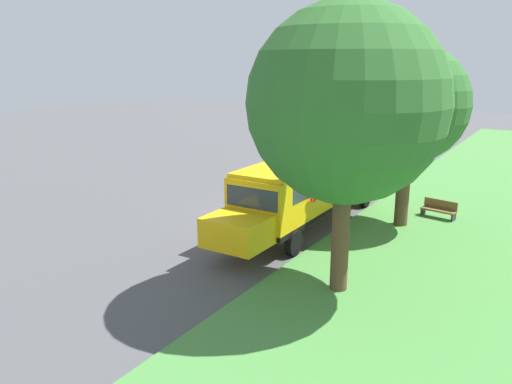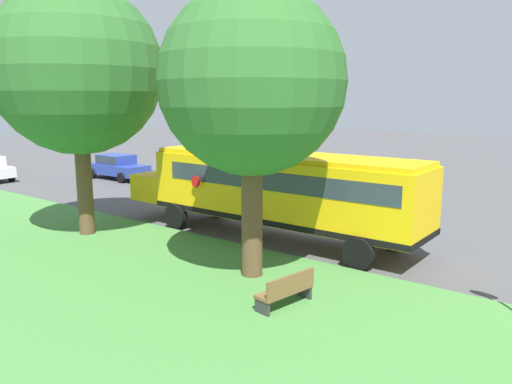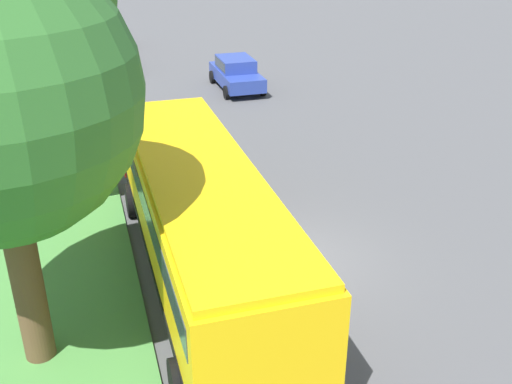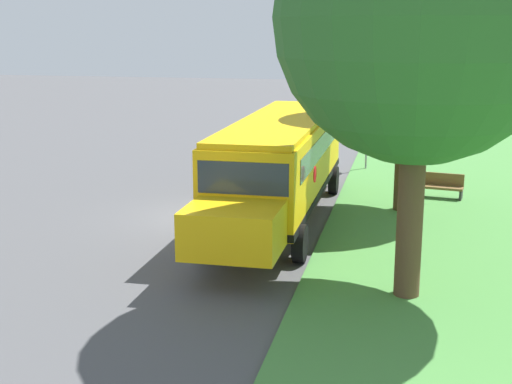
{
  "view_description": "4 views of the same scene",
  "coord_description": "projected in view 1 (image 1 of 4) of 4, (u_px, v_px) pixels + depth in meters",
  "views": [
    {
      "loc": [
        -12.17,
        19.93,
        7.33
      ],
      "look_at": [
        -0.36,
        1.12,
        1.49
      ],
      "focal_mm": 35.0,
      "sensor_mm": 36.0,
      "label": 1
    },
    {
      "loc": [
        -17.02,
        -10.42,
        5.05
      ],
      "look_at": [
        -2.42,
        0.79,
        1.63
      ],
      "focal_mm": 35.0,
      "sensor_mm": 36.0,
      "label": 2
    },
    {
      "loc": [
        -4.81,
        -12.44,
        8.35
      ],
      "look_at": [
        -0.42,
        2.04,
        1.1
      ],
      "focal_mm": 42.0,
      "sensor_mm": 36.0,
      "label": 3
    },
    {
      "loc": [
        -6.37,
        21.06,
        5.92
      ],
      "look_at": [
        -2.52,
        3.46,
        1.72
      ],
      "focal_mm": 50.0,
      "sensor_mm": 36.0,
      "label": 4
    }
  ],
  "objects": [
    {
      "name": "stop_sign",
      "position": [
        408.0,
        161.0,
        28.77
      ],
      "size": [
        0.08,
        0.68,
        2.74
      ],
      "color": "gray",
      "rests_on": "ground"
    },
    {
      "name": "park_bench",
      "position": [
        439.0,
        209.0,
        23.77
      ],
      "size": [
        1.66,
        0.76,
        0.92
      ],
      "color": "brown",
      "rests_on": "ground"
    },
    {
      "name": "oak_tree_roadside_mid",
      "position": [
        346.0,
        101.0,
        14.9
      ],
      "size": [
        6.07,
        6.07,
        9.13
      ],
      "color": "brown",
      "rests_on": "ground"
    },
    {
      "name": "school_bus",
      "position": [
        310.0,
        183.0,
        22.8
      ],
      "size": [
        2.84,
        12.42,
        3.16
      ],
      "color": "yellow",
      "rests_on": "ground"
    },
    {
      "name": "oak_tree_beside_bus",
      "position": [
        407.0,
        102.0,
        21.53
      ],
      "size": [
        5.1,
        5.1,
        8.08
      ],
      "color": "brown",
      "rests_on": "ground"
    },
    {
      "name": "ground_plane",
      "position": [
        262.0,
        215.0,
        24.45
      ],
      "size": [
        120.0,
        120.0,
        0.0
      ],
      "primitive_type": "plane",
      "color": "#4C4C4F"
    },
    {
      "name": "grass_verge",
      "position": [
        482.0,
        256.0,
        19.29
      ],
      "size": [
        12.0,
        80.0,
        0.08
      ],
      "primitive_type": "cube",
      "color": "#47843D",
      "rests_on": "ground"
    }
  ]
}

